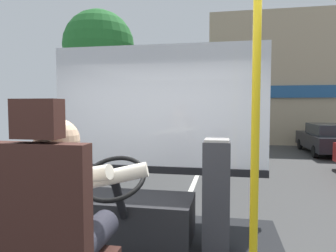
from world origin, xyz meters
The scene contains 10 objects.
ground centered at (0.00, 8.80, -0.02)m, with size 18.00×44.00×0.06m.
driver_seat centered at (-0.05, -0.48, 1.24)m, with size 0.48×0.48×1.28m.
bus_driver centered at (-0.05, -0.35, 1.41)m, with size 0.80×0.55×0.77m.
steering_console centered at (-0.05, 0.85, 0.93)m, with size 1.10×1.01×0.84m.
handrail_pole centered at (0.94, -0.17, 1.82)m, with size 0.04×0.04×2.22m.
fare_box centered at (0.71, 0.78, 1.19)m, with size 0.23×0.24×0.97m.
windshield_panel centered at (0.00, 1.62, 1.76)m, with size 2.50×0.08×1.48m.
street_tree centered at (-4.45, 10.34, 4.44)m, with size 2.92×2.92×5.93m.
shop_building centered at (6.22, 16.37, 3.38)m, with size 12.67×4.28×6.77m.
parked_car_black centered at (4.97, 11.74, 0.64)m, with size 1.84×3.81×1.25m.
Camera 1 is at (0.79, -1.83, 1.96)m, focal length 32.83 mm.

